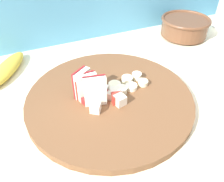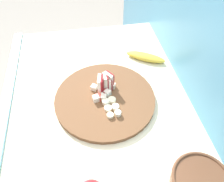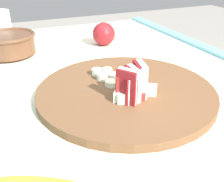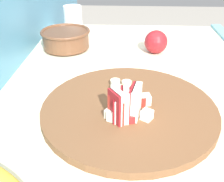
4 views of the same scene
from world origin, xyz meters
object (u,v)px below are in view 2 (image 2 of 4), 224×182
(cutting_board, at_px, (105,99))
(apple_dice_pile, at_px, (103,92))
(apple_wedge_fan, at_px, (106,82))
(banana_slice_rows, at_px, (111,107))
(banana_peel, at_px, (146,57))

(cutting_board, distance_m, apple_dice_pile, 0.03)
(apple_wedge_fan, distance_m, apple_dice_pile, 0.04)
(cutting_board, bearing_deg, banana_slice_rows, 16.46)
(apple_wedge_fan, xyz_separation_m, apple_dice_pile, (0.03, -0.01, -0.02))
(banana_slice_rows, height_order, banana_peel, banana_slice_rows)
(cutting_board, relative_size, banana_peel, 2.14)
(apple_dice_pile, height_order, banana_slice_rows, apple_dice_pile)
(apple_wedge_fan, bearing_deg, cutting_board, -13.02)
(cutting_board, height_order, apple_dice_pile, apple_dice_pile)
(apple_wedge_fan, relative_size, banana_peel, 0.39)
(cutting_board, height_order, banana_slice_rows, banana_slice_rows)
(apple_dice_pile, relative_size, banana_peel, 0.54)
(cutting_board, height_order, apple_wedge_fan, apple_wedge_fan)
(banana_slice_rows, distance_m, banana_peel, 0.33)
(apple_dice_pile, bearing_deg, banana_slice_rows, 14.71)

